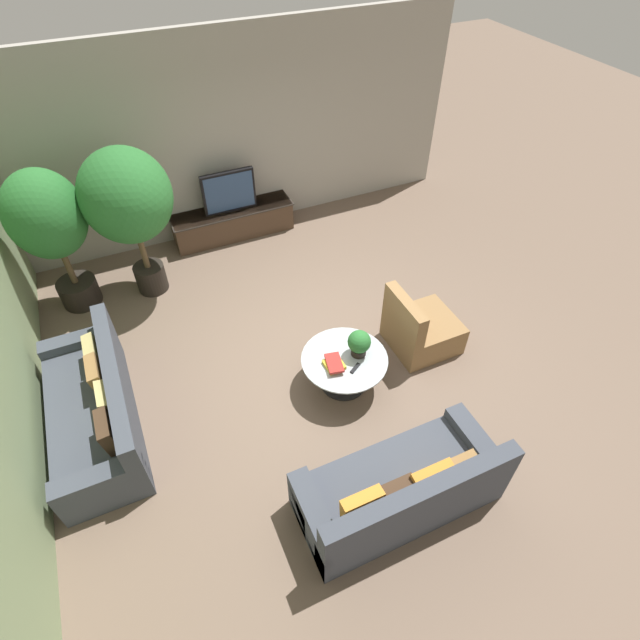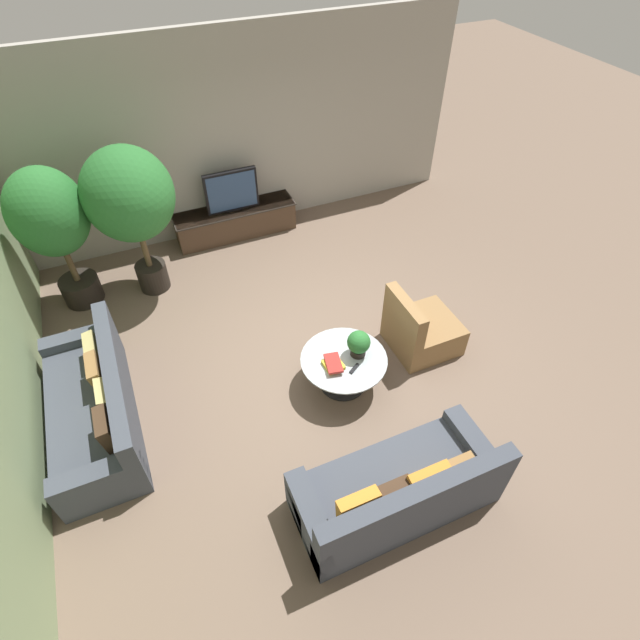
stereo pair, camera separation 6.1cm
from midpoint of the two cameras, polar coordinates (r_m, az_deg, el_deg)
The scene contains 14 objects.
ground_plane at distance 6.36m, azimuth -0.03°, elevation -3.73°, with size 24.00×24.00×0.00m, color brown.
back_wall_stone at distance 8.02m, azimuth -9.97°, elevation 20.04°, with size 7.40×0.12×3.00m, color #A39E93.
media_console at distance 8.31m, azimuth -9.41°, elevation 11.10°, with size 1.94×0.50×0.47m.
television at distance 8.03m, azimuth -9.87°, elevation 14.31°, with size 0.82×0.13×0.65m.
coffee_table at distance 5.81m, azimuth 3.01°, elevation -5.30°, with size 1.00×1.00×0.44m.
couch_by_wall at distance 5.97m, azimuth -23.94°, elevation -9.10°, with size 0.84×2.11×0.84m.
couch_near_entry at distance 5.03m, azimuth 9.30°, elevation -18.70°, with size 1.94×0.84×0.84m.
armchair_wicker at distance 6.37m, azimuth 11.66°, elevation -1.18°, with size 0.80×0.76×0.86m.
potted_palm_tall at distance 7.08m, azimuth -28.16°, elevation 10.04°, with size 0.95×0.95×1.99m.
potted_palm_corner at distance 6.85m, azimuth -20.70°, elevation 12.86°, with size 1.13×1.13×2.12m.
potted_plant_tabletop at distance 5.63m, azimuth 4.75°, elevation -2.67°, with size 0.27×0.27×0.33m.
book_stack at distance 5.60m, azimuth 1.85°, elevation -5.06°, with size 0.22×0.32×0.07m.
remote_black at distance 5.61m, azimuth 4.26°, elevation -5.55°, with size 0.04×0.16×0.02m, color black.
remote_silver at distance 5.93m, azimuth 3.99°, elevation -1.96°, with size 0.04×0.16×0.02m, color gray.
Camera 2 is at (-1.66, -3.90, 4.74)m, focal length 28.00 mm.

